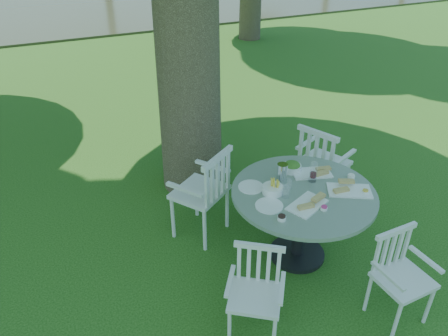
{
  "coord_description": "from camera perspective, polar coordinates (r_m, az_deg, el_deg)",
  "views": [
    {
      "loc": [
        -1.51,
        -3.18,
        3.1
      ],
      "look_at": [
        0.0,
        0.2,
        0.85
      ],
      "focal_mm": 35.0,
      "sensor_mm": 36.0,
      "label": 1
    }
  ],
  "objects": [
    {
      "name": "ground",
      "position": [
        4.69,
        1.01,
        -10.09
      ],
      "size": [
        140.0,
        140.0,
        0.0
      ],
      "primitive_type": "plane",
      "color": "#153E0D",
      "rests_on": "ground"
    },
    {
      "name": "table",
      "position": [
        4.25,
        10.19,
        -4.76
      ],
      "size": [
        1.36,
        1.36,
        0.79
      ],
      "color": "black",
      "rests_on": "ground"
    },
    {
      "name": "chair_ne",
      "position": [
        5.09,
        12.42,
        0.95
      ],
      "size": [
        0.64,
        0.65,
        1.0
      ],
      "rotation": [
        0.0,
        0.0,
        -4.3
      ],
      "color": "silver",
      "rests_on": "ground"
    },
    {
      "name": "chair_nw",
      "position": [
        4.47,
        -2.14,
        -2.73
      ],
      "size": [
        0.7,
        0.69,
        1.02
      ],
      "rotation": [
        0.0,
        0.0,
        -2.53
      ],
      "color": "silver",
      "rests_on": "ground"
    },
    {
      "name": "chair_sw",
      "position": [
        3.64,
        4.27,
        -14.94
      ],
      "size": [
        0.55,
        0.55,
        0.81
      ],
      "rotation": [
        0.0,
        0.0,
        -0.61
      ],
      "color": "silver",
      "rests_on": "ground"
    },
    {
      "name": "chair_se",
      "position": [
        4.01,
        21.72,
        -12.1
      ],
      "size": [
        0.44,
        0.41,
        0.83
      ],
      "rotation": [
        0.0,
        0.0,
        0.04
      ],
      "color": "silver",
      "rests_on": "ground"
    },
    {
      "name": "tableware",
      "position": [
        4.19,
        9.26,
        -1.97
      ],
      "size": [
        1.17,
        0.84,
        0.2
      ],
      "color": "white",
      "rests_on": "table"
    }
  ]
}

